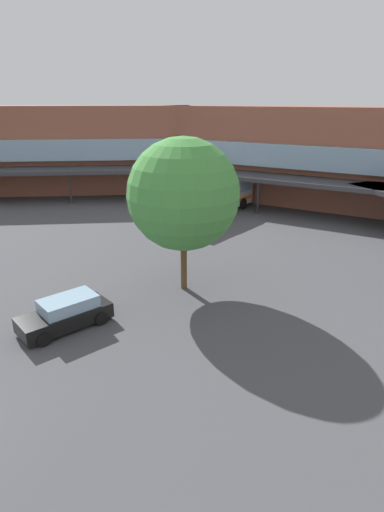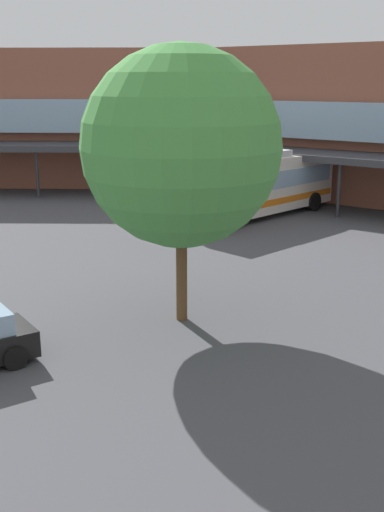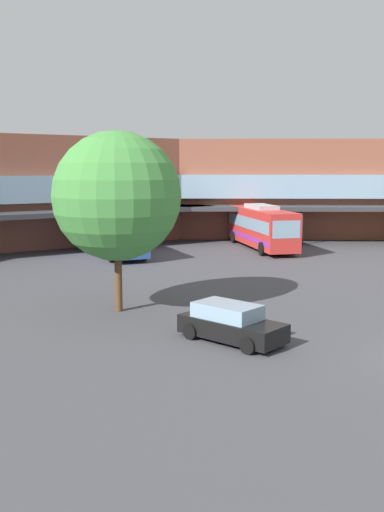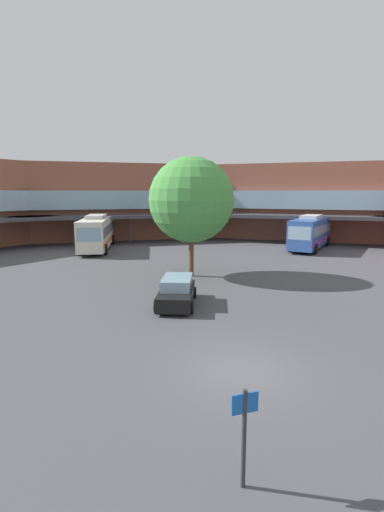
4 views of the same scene
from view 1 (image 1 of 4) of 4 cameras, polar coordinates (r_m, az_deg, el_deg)
station_building at (r=26.15m, az=12.57°, el=8.10°), size 86.52×56.15×9.80m
bus_0 at (r=39.70m, az=2.49°, el=8.42°), size 4.21×11.76×3.76m
parked_car at (r=21.14m, az=-17.07°, el=-7.63°), size 2.16×4.47×1.53m
plaza_tree at (r=22.67m, az=-1.22°, el=8.50°), size 6.20×6.20×8.74m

